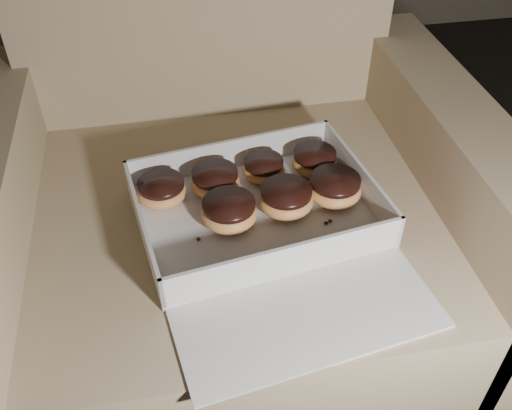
{
  "coord_description": "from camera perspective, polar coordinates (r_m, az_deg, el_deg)",
  "views": [
    {
      "loc": [
        -0.2,
        0.05,
        1.06
      ],
      "look_at": [
        -0.07,
        0.72,
        0.45
      ],
      "focal_mm": 40.0,
      "sensor_mm": 36.0,
      "label": 1
    }
  ],
  "objects": [
    {
      "name": "armchair",
      "position": [
        1.1,
        -2.64,
        -2.34
      ],
      "size": [
        0.9,
        0.76,
        0.94
      ],
      "color": "#887656",
      "rests_on": "floor"
    },
    {
      "name": "bakery_box",
      "position": [
        0.9,
        1.02,
        -2.24
      ],
      "size": [
        0.43,
        0.49,
        0.06
      ],
      "rotation": [
        0.0,
        0.0,
        0.15
      ],
      "color": "silver",
      "rests_on": "armchair"
    },
    {
      "name": "donut_a",
      "position": [
        0.97,
        -4.11,
        2.45
      ],
      "size": [
        0.08,
        0.08,
        0.04
      ],
      "color": "#DF8D4E",
      "rests_on": "bakery_box"
    },
    {
      "name": "donut_b",
      "position": [
        0.9,
        -2.71,
        -0.68
      ],
      "size": [
        0.09,
        0.09,
        0.05
      ],
      "color": "#DF8D4E",
      "rests_on": "bakery_box"
    },
    {
      "name": "donut_c",
      "position": [
        0.99,
        0.76,
        3.7
      ],
      "size": [
        0.07,
        0.07,
        0.04
      ],
      "color": "#DF8D4E",
      "rests_on": "bakery_box"
    },
    {
      "name": "donut_d",
      "position": [
        0.95,
        7.85,
        1.68
      ],
      "size": [
        0.09,
        0.09,
        0.05
      ],
      "color": "#DF8D4E",
      "rests_on": "bakery_box"
    },
    {
      "name": "donut_e",
      "position": [
        0.96,
        -9.41,
        1.44
      ],
      "size": [
        0.08,
        0.08,
        0.04
      ],
      "color": "#DF8D4E",
      "rests_on": "bakery_box"
    },
    {
      "name": "donut_f",
      "position": [
        0.93,
        3.02,
        0.61
      ],
      "size": [
        0.09,
        0.09,
        0.04
      ],
      "color": "#DF8D4E",
      "rests_on": "bakery_box"
    },
    {
      "name": "donut_g",
      "position": [
        1.01,
        5.84,
        4.43
      ],
      "size": [
        0.08,
        0.08,
        0.04
      ],
      "color": "#DF8D4E",
      "rests_on": "bakery_box"
    },
    {
      "name": "crumb_a",
      "position": [
        0.92,
        7.03,
        -1.8
      ],
      "size": [
        0.01,
        0.01,
        0.0
      ],
      "primitive_type": "ellipsoid",
      "color": "black",
      "rests_on": "bakery_box"
    },
    {
      "name": "crumb_b",
      "position": [
        0.89,
        -5.77,
        -3.41
      ],
      "size": [
        0.01,
        0.01,
        0.0
      ],
      "primitive_type": "ellipsoid",
      "color": "black",
      "rests_on": "bakery_box"
    },
    {
      "name": "crumb_c",
      "position": [
        0.87,
        1.98,
        -4.84
      ],
      "size": [
        0.01,
        0.01,
        0.0
      ],
      "primitive_type": "ellipsoid",
      "color": "black",
      "rests_on": "bakery_box"
    },
    {
      "name": "crumb_d",
      "position": [
        0.93,
        7.42,
        -1.58
      ],
      "size": [
        0.01,
        0.01,
        0.0
      ],
      "primitive_type": "ellipsoid",
      "color": "black",
      "rests_on": "bakery_box"
    }
  ]
}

